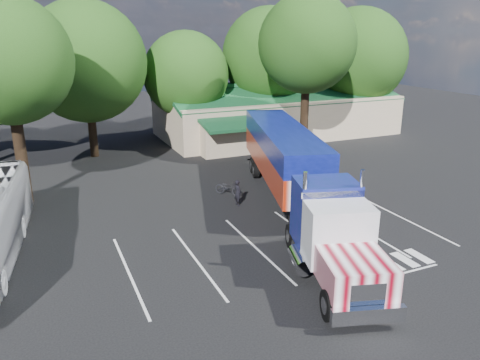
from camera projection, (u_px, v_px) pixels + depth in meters
name	position (u px, v px, depth m)	size (l,w,h in m)	color
ground	(214.00, 209.00, 28.85)	(120.00, 120.00, 0.00)	black
event_hall	(276.00, 114.00, 48.99)	(24.20, 14.12, 5.55)	#C0AA8E
tree_row_c	(86.00, 62.00, 38.58)	(10.00, 10.00, 13.05)	black
tree_row_d	(186.00, 75.00, 43.63)	(8.00, 8.00, 10.60)	black
tree_row_e	(269.00, 56.00, 47.08)	(9.60, 9.60, 12.90)	black
tree_row_f	(358.00, 57.00, 49.99)	(10.40, 10.40, 13.00)	black
tree_near_left	(7.00, 61.00, 27.34)	(7.60, 7.60, 12.65)	black
tree_near_right	(307.00, 44.00, 37.81)	(8.00, 8.00, 13.50)	black
semi_truck	(293.00, 168.00, 27.91)	(9.32, 22.54, 4.76)	black
woman	(238.00, 193.00, 29.22)	(0.61, 0.40, 1.67)	black
bicycle	(228.00, 188.00, 31.18)	(0.67, 1.93, 1.01)	black
silver_sedan	(263.00, 139.00, 44.11)	(1.60, 4.60, 1.52)	#ADAFB5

